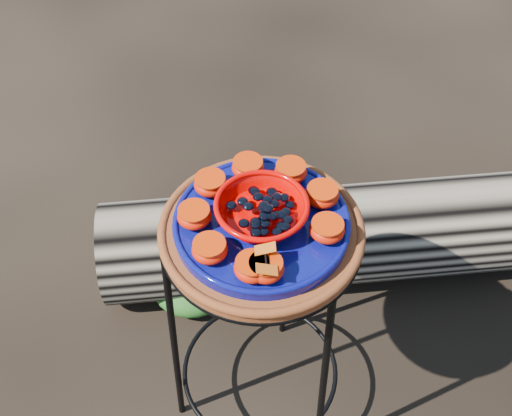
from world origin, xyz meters
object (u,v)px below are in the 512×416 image
(terracotta_saucer, at_px, (261,233))
(driftwood_log, at_px, (373,232))
(cobalt_plate, at_px, (261,224))
(plant_stand, at_px, (260,330))
(red_bowl, at_px, (262,212))

(terracotta_saucer, xyz_separation_m, driftwood_log, (0.19, 0.55, -0.56))
(terracotta_saucer, xyz_separation_m, cobalt_plate, (0.00, 0.00, 0.03))
(plant_stand, distance_m, terracotta_saucer, 0.37)
(plant_stand, distance_m, red_bowl, 0.43)
(red_bowl, bearing_deg, cobalt_plate, 0.00)
(cobalt_plate, relative_size, red_bowl, 2.00)
(plant_stand, bearing_deg, red_bowl, 0.00)
(plant_stand, relative_size, driftwood_log, 0.42)
(driftwood_log, bearing_deg, cobalt_plate, -109.12)
(terracotta_saucer, xyz_separation_m, red_bowl, (0.00, 0.00, 0.06))
(cobalt_plate, bearing_deg, terracotta_saucer, 0.00)
(terracotta_saucer, bearing_deg, red_bowl, 0.00)
(plant_stand, bearing_deg, cobalt_plate, 0.00)
(terracotta_saucer, height_order, cobalt_plate, cobalt_plate)
(red_bowl, bearing_deg, plant_stand, 0.00)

